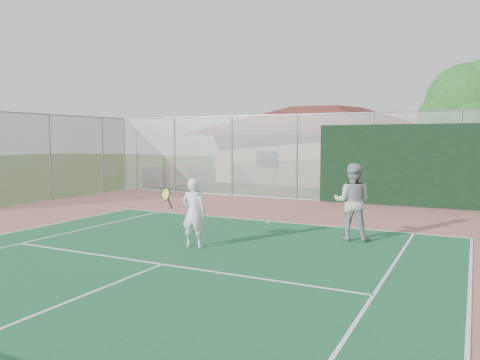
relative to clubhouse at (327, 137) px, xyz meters
The scene contains 7 objects.
back_fence 9.91m from the clubhouse, 63.20° to the right, with size 20.08×0.11×3.53m.
side_fence_left 15.36m from the clubhouse, 119.97° to the right, with size 0.08×9.00×3.50m.
clubhouse is the anchor object (origin of this frame).
bleachers 9.31m from the clubhouse, 128.44° to the right, with size 3.43×2.59×1.09m.
tree 8.62m from the clubhouse, 27.72° to the right, with size 4.24×4.02×5.92m.
player_white_front 18.04m from the clubhouse, 83.32° to the right, with size 1.06×0.66×1.60m.
player_grey_back 16.33m from the clubhouse, 71.48° to the right, with size 1.00×0.83×1.89m.
Camera 1 is at (5.47, -1.04, 2.50)m, focal length 35.00 mm.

